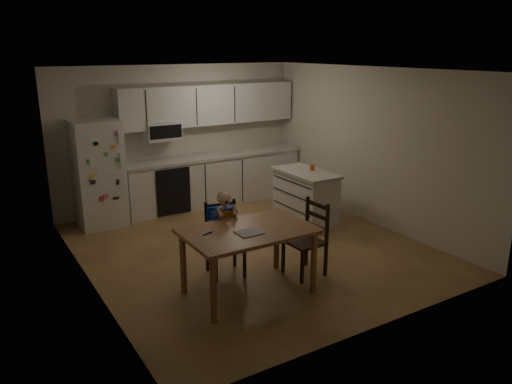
{
  "coord_description": "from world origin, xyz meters",
  "views": [
    {
      "loc": [
        -3.44,
        -5.73,
        2.79
      ],
      "look_at": [
        -0.25,
        -0.55,
        1.01
      ],
      "focal_mm": 35.0,
      "sensor_mm": 36.0,
      "label": 1
    }
  ],
  "objects_px": {
    "refrigerator": "(98,173)",
    "red_cup": "(312,167)",
    "dining_table": "(248,238)",
    "chair_side": "(311,233)",
    "kitchen_island": "(305,196)",
    "chair_booster": "(224,224)"
  },
  "relations": [
    {
      "from": "dining_table",
      "to": "chair_booster",
      "type": "distance_m",
      "value": 0.62
    },
    {
      "from": "kitchen_island",
      "to": "red_cup",
      "type": "xyz_separation_m",
      "value": [
        0.13,
        0.01,
        0.47
      ]
    },
    {
      "from": "chair_side",
      "to": "red_cup",
      "type": "bearing_deg",
      "value": 139.45
    },
    {
      "from": "kitchen_island",
      "to": "red_cup",
      "type": "distance_m",
      "value": 0.49
    },
    {
      "from": "dining_table",
      "to": "kitchen_island",
      "type": "bearing_deg",
      "value": 38.66
    },
    {
      "from": "kitchen_island",
      "to": "refrigerator",
      "type": "bearing_deg",
      "value": 150.38
    },
    {
      "from": "refrigerator",
      "to": "red_cup",
      "type": "relative_size",
      "value": 17.68
    },
    {
      "from": "refrigerator",
      "to": "dining_table",
      "type": "xyz_separation_m",
      "value": [
        0.83,
        -3.3,
        -0.17
      ]
    },
    {
      "from": "chair_side",
      "to": "dining_table",
      "type": "bearing_deg",
      "value": -89.31
    },
    {
      "from": "dining_table",
      "to": "chair_side",
      "type": "distance_m",
      "value": 0.96
    },
    {
      "from": "refrigerator",
      "to": "red_cup",
      "type": "height_order",
      "value": "refrigerator"
    },
    {
      "from": "chair_booster",
      "to": "chair_side",
      "type": "relative_size",
      "value": 1.15
    },
    {
      "from": "chair_booster",
      "to": "kitchen_island",
      "type": "bearing_deg",
      "value": 36.4
    },
    {
      "from": "refrigerator",
      "to": "chair_booster",
      "type": "bearing_deg",
      "value": -72.72
    },
    {
      "from": "red_cup",
      "to": "kitchen_island",
      "type": "bearing_deg",
      "value": -177.49
    },
    {
      "from": "red_cup",
      "to": "chair_booster",
      "type": "xyz_separation_m",
      "value": [
        -2.19,
        -1.04,
        -0.24
      ]
    },
    {
      "from": "red_cup",
      "to": "dining_table",
      "type": "relative_size",
      "value": 0.07
    },
    {
      "from": "dining_table",
      "to": "chair_side",
      "type": "relative_size",
      "value": 1.55
    },
    {
      "from": "dining_table",
      "to": "chair_booster",
      "type": "bearing_deg",
      "value": 89.29
    },
    {
      "from": "kitchen_island",
      "to": "chair_booster",
      "type": "height_order",
      "value": "chair_booster"
    },
    {
      "from": "red_cup",
      "to": "dining_table",
      "type": "height_order",
      "value": "red_cup"
    },
    {
      "from": "kitchen_island",
      "to": "chair_booster",
      "type": "distance_m",
      "value": 2.32
    }
  ]
}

